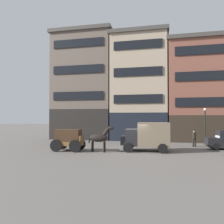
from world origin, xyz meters
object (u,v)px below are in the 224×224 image
(draft_horse, at_px, (100,138))
(fire_hydrant_curbside, at_px, (69,138))
(delivery_truck_near, at_px, (147,136))
(streetlamp_curbside, at_px, (205,121))
(cargo_wagon, at_px, (69,138))
(pedestrian_officer, at_px, (194,137))

(draft_horse, height_order, fire_hydrant_curbside, draft_horse)
(fire_hydrant_curbside, bearing_deg, draft_horse, -49.12)
(delivery_truck_near, height_order, streetlamp_curbside, streetlamp_curbside)
(delivery_truck_near, bearing_deg, streetlamp_curbside, 43.59)
(fire_hydrant_curbside, bearing_deg, cargo_wagon, -66.83)
(cargo_wagon, relative_size, draft_horse, 1.26)
(draft_horse, relative_size, streetlamp_curbside, 0.57)
(fire_hydrant_curbside, bearing_deg, delivery_truck_near, -28.59)
(delivery_truck_near, bearing_deg, pedestrian_officer, 39.51)
(cargo_wagon, xyz_separation_m, streetlamp_curbside, (13.27, 7.17, 1.52))
(cargo_wagon, relative_size, fire_hydrant_curbside, 3.56)
(delivery_truck_near, height_order, pedestrian_officer, delivery_truck_near)
(draft_horse, relative_size, fire_hydrant_curbside, 2.83)
(cargo_wagon, xyz_separation_m, fire_hydrant_curbside, (-2.89, 6.74, -0.72))
(delivery_truck_near, xyz_separation_m, pedestrian_officer, (4.68, 3.86, -0.44))
(cargo_wagon, relative_size, delivery_truck_near, 0.67)
(cargo_wagon, distance_m, draft_horse, 2.95)
(draft_horse, distance_m, fire_hydrant_curbside, 8.96)
(cargo_wagon, height_order, draft_horse, draft_horse)
(delivery_truck_near, relative_size, fire_hydrant_curbside, 5.31)
(cargo_wagon, xyz_separation_m, draft_horse, (2.95, 0.00, 0.12))
(draft_horse, distance_m, delivery_truck_near, 4.36)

